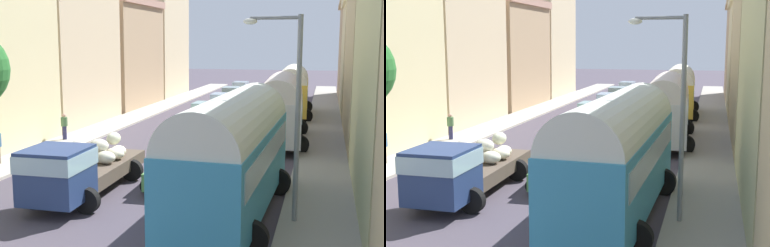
# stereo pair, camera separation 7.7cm
# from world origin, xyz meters

# --- Properties ---
(ground_plane) EXTENTS (154.00, 154.00, 0.00)m
(ground_plane) POSITION_xyz_m (0.00, 27.00, 0.00)
(ground_plane) COLOR #463E4A
(sidewalk_left) EXTENTS (2.50, 70.00, 0.14)m
(sidewalk_left) POSITION_xyz_m (-7.25, 27.00, 0.07)
(sidewalk_left) COLOR #B3AB9E
(sidewalk_left) RESTS_ON ground
(sidewalk_right) EXTENTS (2.50, 70.00, 0.14)m
(sidewalk_right) POSITION_xyz_m (7.25, 27.00, 0.07)
(sidewalk_right) COLOR gray
(sidewalk_right) RESTS_ON ground
(building_left_2) EXTENTS (5.26, 9.32, 11.33)m
(building_left_2) POSITION_xyz_m (-11.13, 25.32, 5.66)
(building_left_2) COLOR beige
(building_left_2) RESTS_ON ground
(building_left_3) EXTENTS (5.11, 10.19, 9.72)m
(building_left_3) POSITION_xyz_m (-10.82, 35.86, 4.89)
(building_left_3) COLOR tan
(building_left_3) RESTS_ON ground
(building_left_4) EXTENTS (5.83, 9.23, 10.97)m
(building_left_4) POSITION_xyz_m (-11.41, 46.01, 5.48)
(building_left_4) COLOR beige
(building_left_4) RESTS_ON ground
(building_right_3) EXTENTS (4.53, 9.77, 9.53)m
(building_right_3) POSITION_xyz_m (10.56, 36.92, 4.80)
(building_right_3) COLOR beige
(building_right_3) RESTS_ON ground
(building_right_4) EXTENTS (5.77, 11.00, 9.90)m
(building_right_4) POSITION_xyz_m (11.12, 47.73, 4.97)
(building_right_4) COLOR tan
(building_right_4) RESTS_ON ground
(parked_bus_0) EXTENTS (3.51, 9.81, 4.21)m
(parked_bus_0) POSITION_xyz_m (4.40, 8.71, 2.33)
(parked_bus_0) COLOR teal
(parked_bus_0) RESTS_ON ground
(parked_bus_1) EXTENTS (3.60, 8.94, 4.01)m
(parked_bus_1) POSITION_xyz_m (4.78, 22.03, 2.20)
(parked_bus_1) COLOR silver
(parked_bus_1) RESTS_ON ground
(parked_bus_2) EXTENTS (3.43, 9.30, 4.03)m
(parked_bus_2) POSITION_xyz_m (4.73, 33.19, 2.23)
(parked_bus_2) COLOR yellow
(parked_bus_2) RESTS_ON ground
(cargo_truck_0) EXTENTS (2.98, 7.38, 2.29)m
(cargo_truck_0) POSITION_xyz_m (-1.53, 9.10, 1.22)
(cargo_truck_0) COLOR navy
(cargo_truck_0) RESTS_ON ground
(car_0) EXTENTS (2.18, 3.84, 1.57)m
(car_0) POSITION_xyz_m (-1.25, 28.00, 0.78)
(car_0) COLOR silver
(car_0) RESTS_ON ground
(car_1) EXTENTS (2.19, 4.36, 1.61)m
(car_1) POSITION_xyz_m (-1.34, 34.36, 0.80)
(car_1) COLOR silver
(car_1) RESTS_ON ground
(car_2) EXTENTS (2.54, 4.26, 1.59)m
(car_2) POSITION_xyz_m (-1.63, 41.03, 0.81)
(car_2) COLOR #2C2C1F
(car_2) RESTS_ON ground
(car_3) EXTENTS (2.37, 4.17, 1.60)m
(car_3) POSITION_xyz_m (-1.87, 47.94, 0.80)
(car_3) COLOR beige
(car_3) RESTS_ON ground
(car_4) EXTENTS (2.23, 4.05, 1.48)m
(car_4) POSITION_xyz_m (1.45, 11.77, 0.75)
(car_4) COLOR #549749
(car_4) RESTS_ON ground
(car_5) EXTENTS (2.46, 4.15, 1.64)m
(car_5) POSITION_xyz_m (1.87, 21.02, 0.81)
(car_5) COLOR #4F975B
(car_5) RESTS_ON ground
(car_6) EXTENTS (2.33, 4.22, 1.59)m
(car_6) POSITION_xyz_m (1.64, 27.41, 0.80)
(car_6) COLOR #428ACF
(car_6) RESTS_ON ground
(car_7) EXTENTS (2.23, 4.39, 1.45)m
(car_7) POSITION_xyz_m (1.44, 43.27, 0.73)
(car_7) COLOR gray
(car_7) RESTS_ON ground
(pedestrian_2) EXTENTS (0.56, 0.56, 1.69)m
(pedestrian_2) POSITION_xyz_m (-7.66, 19.22, 0.95)
(pedestrian_2) COLOR #2B2B51
(pedestrian_2) RESTS_ON ground
(streetlamp_near) EXTENTS (1.85, 0.28, 6.71)m
(streetlamp_near) POSITION_xyz_m (6.25, 8.45, 4.01)
(streetlamp_near) COLOR gray
(streetlamp_near) RESTS_ON ground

